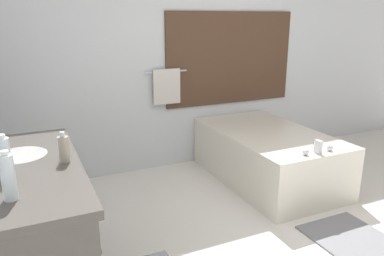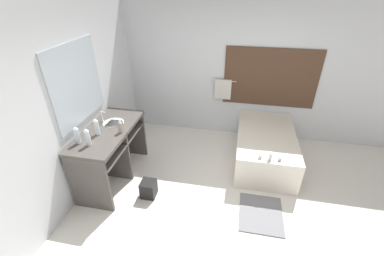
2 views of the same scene
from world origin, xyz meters
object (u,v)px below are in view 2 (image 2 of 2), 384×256
object	(u,v)px
bathtub	(265,145)
waste_bin	(149,189)
water_bottle_2	(97,128)
water_bottle_1	(77,136)
water_bottle_3	(88,138)
soap_dispenser	(121,127)

from	to	relation	value
bathtub	waste_bin	xyz separation A→B (m)	(-1.74, -1.25, -0.18)
water_bottle_2	bathtub	bearing A→B (deg)	23.87
bathtub	water_bottle_2	world-z (taller)	water_bottle_2
bathtub	water_bottle_2	xyz separation A→B (m)	(-2.48, -1.10, 0.72)
water_bottle_1	water_bottle_3	bearing A→B (deg)	-5.47
water_bottle_3	waste_bin	size ratio (longest dim) A/B	0.92
bathtub	water_bottle_2	size ratio (longest dim) A/B	6.95
water_bottle_1	bathtub	bearing A→B (deg)	27.28
water_bottle_2	water_bottle_1	bearing A→B (deg)	-119.35
soap_dispenser	water_bottle_1	bearing A→B (deg)	-139.93
bathtub	soap_dispenser	distance (m)	2.49
water_bottle_1	water_bottle_2	distance (m)	0.29
water_bottle_1	soap_dispenser	xyz separation A→B (m)	(0.45, 0.38, -0.03)
water_bottle_2	waste_bin	bearing A→B (deg)	-11.28
bathtub	soap_dispenser	bearing A→B (deg)	-155.81
water_bottle_3	water_bottle_2	bearing A→B (deg)	93.96
water_bottle_3	soap_dispenser	distance (m)	0.48
water_bottle_1	soap_dispenser	world-z (taller)	water_bottle_1
soap_dispenser	water_bottle_2	bearing A→B (deg)	-158.45
water_bottle_2	waste_bin	distance (m)	1.18
bathtub	water_bottle_1	distance (m)	3.04
soap_dispenser	waste_bin	distance (m)	1.01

